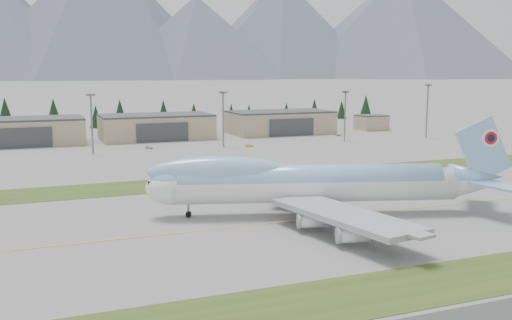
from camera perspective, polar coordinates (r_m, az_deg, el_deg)
name	(u,v)px	position (r m, az deg, el deg)	size (l,w,h in m)	color
ground	(372,213)	(123.44, 11.51, -5.19)	(7000.00, 7000.00, 0.00)	slate
grass_strip_near	(512,271)	(95.21, 24.19, -10.06)	(400.00, 14.00, 0.08)	#32481A
grass_strip_far	(284,177)	(162.12, 2.86, -1.66)	(400.00, 18.00, 0.08)	#32481A
taxiway_line_main	(372,213)	(123.44, 11.51, -5.19)	(400.00, 0.40, 0.02)	gold
boeing_747_freighter	(312,183)	(118.68, 5.58, -2.28)	(77.65, 64.36, 20.50)	white
hangar_left	(22,131)	(251.32, -22.34, 2.68)	(48.00, 26.60, 10.80)	tan
hangar_center	(156,126)	(256.35, -9.95, 3.32)	(48.00, 26.60, 10.80)	tan
hangar_right	(280,122)	(274.58, 2.44, 3.81)	(48.00, 26.60, 10.80)	tan
control_shed	(371,122)	(296.82, 11.47, 3.71)	(14.00, 12.00, 7.60)	tan
floodlight_masts	(186,109)	(218.22, -6.97, 5.10)	(202.71, 8.42, 23.88)	slate
service_vehicle_a	(149,149)	(223.83, -10.65, 1.12)	(1.41, 3.49, 1.19)	silver
service_vehicle_b	(249,147)	(225.72, -0.66, 1.34)	(1.22, 3.48, 1.15)	gold
service_vehicle_c	(339,136)	(266.29, 8.26, 2.40)	(1.53, 3.76, 1.09)	#BDBBC1
conifer_belt	(128,113)	(316.58, -12.64, 4.59)	(271.29, 15.75, 16.71)	black
mountain_ridge_front	(25,16)	(2278.40, -22.10, 13.19)	(4391.55, 1220.20, 520.89)	#52596D
mountain_ridge_rear	(86,24)	(3021.28, -16.66, 12.92)	(4483.33, 1079.35, 539.68)	#52596D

